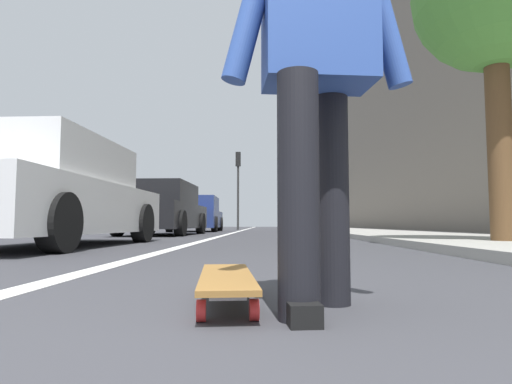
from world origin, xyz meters
name	(u,v)px	position (x,y,z in m)	size (l,w,h in m)	color
ground_plane	(263,237)	(10.00, 0.00, 0.00)	(80.00, 80.00, 0.00)	#38383D
lane_stripe_white	(242,230)	(20.00, 1.10, 0.00)	(52.00, 0.16, 0.01)	silver
sidewalk_curb	(345,230)	(18.00, -3.49, 0.05)	(52.00, 3.20, 0.10)	#9E9B93
building_facade	(379,105)	(22.00, -6.17, 6.71)	(40.00, 1.20, 13.42)	slate
skateboard	(226,280)	(0.99, 0.09, 0.09)	(0.86, 0.29, 0.11)	red
skater_person	(317,55)	(0.84, -0.26, 0.94)	(0.48, 0.72, 1.64)	black
parked_car_near	(52,195)	(5.18, 2.93, 0.72)	(4.53, 2.00, 1.49)	silver
parked_car_mid	(163,210)	(11.54, 2.89, 0.72)	(4.62, 1.96, 1.49)	black
parked_car_far	(197,215)	(17.37, 2.88, 0.70)	(4.41, 2.08, 1.47)	navy
traffic_light	(238,176)	(23.17, 1.50, 3.02)	(0.33, 0.28, 4.38)	#2D2D2D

